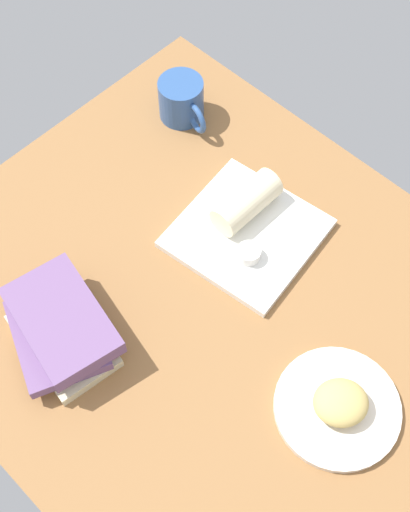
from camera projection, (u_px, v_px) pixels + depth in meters
dining_table at (219, 313)px, 126.16cm from camera, size 110.00×90.00×4.00cm
round_plate at (336, 409)px, 114.22cm from camera, size 21.35×21.35×1.40cm
scone_pastry at (340, 404)px, 111.63cm from camera, size 12.22×12.37×4.51cm
square_plate at (247, 233)px, 131.56cm from camera, size 28.16×28.16×1.60cm
sauce_cup at (249, 253)px, 126.93cm from camera, size 4.52×4.52×2.36cm
breakfast_wrap at (247, 202)px, 130.46cm from camera, size 6.38×14.30×6.23cm
book_stack at (61, 330)px, 117.65cm from camera, size 23.19×20.62×8.22cm
coffee_mug at (182, 100)px, 143.68cm from camera, size 14.24×9.56×9.11cm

